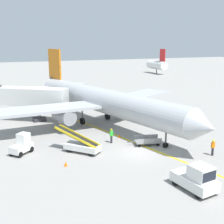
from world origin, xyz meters
TOP-DOWN VIEW (x-y plane):
  - ground_plane at (0.00, 0.00)m, footprint 300.00×300.00m
  - taxi_line_yellow at (0.50, 5.00)m, footprint 20.34×77.52m
  - airliner at (0.36, 11.85)m, footprint 27.89×34.87m
  - jet_bridge at (-9.90, 18.80)m, footprint 11.86×9.49m
  - pushback_tug at (0.23, -8.87)m, footprint 2.33×3.81m
  - baggage_tug_near_wing at (-11.21, 4.61)m, footprint 2.66×2.56m
  - belt_loader_forward_hold at (-5.48, 2.51)m, footprint 4.28×4.55m
  - baggage_cart_loaded at (2.02, 1.77)m, footprint 3.84×2.21m
  - ground_crew_marshaller at (6.48, -3.67)m, footprint 0.36×0.24m
  - ground_crew_wing_walker at (-1.46, 3.95)m, footprint 0.36×0.24m
  - safety_cone_nose_left at (-7.93, -0.35)m, footprint 0.36×0.36m
  - safety_cone_nose_right at (0.19, 5.34)m, footprint 0.36×0.36m
  - distant_aircraft_far_left at (43.06, 66.47)m, footprint 3.00×10.10m

SIDE VIEW (x-z plane):
  - ground_plane at x=0.00m, z-range 0.00..0.00m
  - taxi_line_yellow at x=0.50m, z-range 0.00..0.01m
  - safety_cone_nose_left at x=-7.93m, z-range 0.00..0.44m
  - safety_cone_nose_right at x=0.19m, z-range 0.00..0.44m
  - baggage_cart_loaded at x=2.02m, z-range 0.00..0.94m
  - belt_loader_forward_hold at x=-5.48m, z-range -0.52..2.07m
  - ground_crew_marshaller at x=6.48m, z-range 0.06..1.76m
  - ground_crew_wing_walker at x=-1.46m, z-range 0.06..1.76m
  - baggage_tug_near_wing at x=-11.21m, z-range -0.12..1.98m
  - pushback_tug at x=0.23m, z-range -0.11..2.09m
  - distant_aircraft_far_left at x=43.06m, z-range -1.18..7.62m
  - airliner at x=0.36m, z-range -1.63..8.47m
  - jet_bridge at x=-9.90m, z-range 1.12..5.97m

